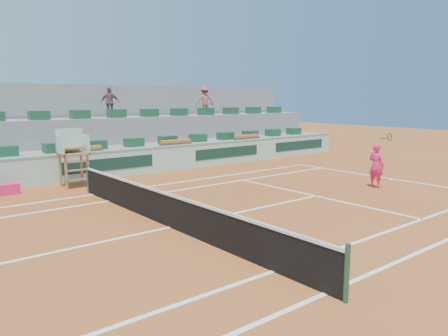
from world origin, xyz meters
The scene contains 15 objects.
ground centered at (0.00, 0.00, 0.00)m, with size 90.00×90.00×0.00m, color #97491D.
seating_tier_lower centered at (0.00, 10.70, 0.60)m, with size 36.00×4.00×1.20m, color gray.
seating_tier_upper centered at (0.00, 12.30, 1.30)m, with size 36.00×2.40×2.60m, color gray.
stadium_back_wall centered at (0.00, 13.90, 2.20)m, with size 36.00×0.40×4.40m, color gray.
player_bag centered at (-2.60, 7.55, 0.21)m, with size 0.94×0.42×0.42m, color #F9206B.
spectator_mid centered at (3.77, 11.96, 3.42)m, with size 0.96×0.40×1.63m, color #774F59.
spectator_right centered at (9.92, 11.73, 3.49)m, with size 1.15×0.66×1.78m, color #9C4E55.
court_lines centered at (0.00, 0.00, 0.01)m, with size 23.89×11.09×0.01m.
tennis_net centered at (0.00, 0.00, 0.53)m, with size 0.10×11.97×1.10m.
advertising_hoarding centered at (0.02, 8.50, 0.63)m, with size 36.00×0.34×1.26m.
umpire_chair centered at (0.00, 7.50, 1.54)m, with size 1.10×0.90×2.40m.
seat_row_lower centered at (0.00, 9.80, 1.42)m, with size 32.90×0.60×0.44m.
seat_row_upper centered at (0.00, 11.70, 2.82)m, with size 32.90×0.60×0.44m.
flower_planters centered at (-1.50, 9.00, 1.33)m, with size 26.80×0.36×0.28m.
tennis_player centered at (9.61, -0.50, 0.91)m, with size 0.45×0.90×2.28m.
Camera 1 is at (-6.34, -10.29, 3.64)m, focal length 35.00 mm.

